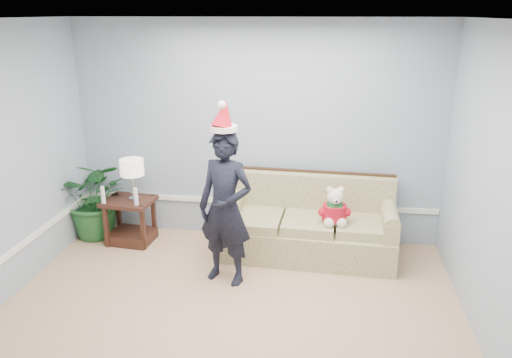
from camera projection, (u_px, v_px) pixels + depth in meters
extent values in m
cube|color=white|center=(201.00, 19.00, 3.29)|extent=(4.50, 5.00, 0.02)
cube|color=#889CAD|center=(256.00, 133.00, 6.08)|extent=(4.50, 0.02, 2.70)
cube|color=white|center=(256.00, 202.00, 6.34)|extent=(4.48, 0.03, 0.06)
cube|color=brown|center=(308.00, 240.00, 5.90)|extent=(2.02, 0.93, 0.38)
cube|color=brown|center=(256.00, 219.00, 5.86)|extent=(0.61, 0.70, 0.11)
cube|color=brown|center=(309.00, 222.00, 5.78)|extent=(0.61, 0.70, 0.11)
cube|color=brown|center=(363.00, 226.00, 5.69)|extent=(0.61, 0.70, 0.11)
cube|color=brown|center=(311.00, 195.00, 6.06)|extent=(1.99, 0.27, 0.53)
cube|color=black|center=(312.00, 172.00, 6.03)|extent=(1.99, 0.14, 0.05)
cube|color=brown|center=(233.00, 212.00, 5.93)|extent=(0.20, 0.86, 0.23)
cube|color=brown|center=(389.00, 221.00, 5.68)|extent=(0.20, 0.86, 0.23)
cube|color=#3C1E16|center=(129.00, 201.00, 6.13)|extent=(0.63, 0.54, 0.05)
cube|color=#3C1E16|center=(132.00, 236.00, 6.28)|extent=(0.56, 0.48, 0.13)
cube|color=#3C1E16|center=(106.00, 226.00, 6.07)|extent=(0.05, 0.05, 0.56)
cube|color=#3C1E16|center=(143.00, 228.00, 6.00)|extent=(0.05, 0.05, 0.56)
cube|color=#3C1E16|center=(119.00, 214.00, 6.42)|extent=(0.05, 0.05, 0.56)
cube|color=#3C1E16|center=(154.00, 216.00, 6.36)|extent=(0.05, 0.05, 0.56)
cylinder|color=silver|center=(134.00, 198.00, 6.12)|extent=(0.13, 0.13, 0.03)
sphere|color=silver|center=(134.00, 192.00, 6.10)|extent=(0.08, 0.08, 0.08)
cylinder|color=silver|center=(133.00, 183.00, 6.06)|extent=(0.02, 0.02, 0.29)
cylinder|color=beige|center=(132.00, 167.00, 5.99)|extent=(0.29, 0.29, 0.20)
cylinder|color=silver|center=(103.00, 199.00, 5.98)|extent=(0.05, 0.05, 0.12)
cylinder|color=white|center=(102.00, 190.00, 5.95)|extent=(0.05, 0.05, 0.10)
cylinder|color=silver|center=(136.00, 201.00, 5.93)|extent=(0.05, 0.05, 0.12)
cylinder|color=white|center=(135.00, 192.00, 5.89)|extent=(0.05, 0.05, 0.10)
imported|color=#1C5525|center=(96.00, 198.00, 6.31)|extent=(1.04, 0.94, 1.04)
imported|color=black|center=(225.00, 208.00, 5.15)|extent=(0.69, 0.56, 1.65)
cylinder|color=silver|center=(224.00, 128.00, 4.88)|extent=(0.36, 0.36, 0.05)
cone|color=red|center=(224.00, 114.00, 4.86)|extent=(0.33, 0.36, 0.31)
sphere|color=silver|center=(222.00, 105.00, 4.74)|extent=(0.08, 0.08, 0.08)
sphere|color=silver|center=(334.00, 212.00, 5.59)|extent=(0.25, 0.25, 0.25)
cylinder|color=red|center=(334.00, 212.00, 5.59)|extent=(0.30, 0.30, 0.18)
cylinder|color=#18622C|center=(335.00, 204.00, 5.56)|extent=(0.20, 0.20, 0.03)
sphere|color=silver|center=(328.00, 223.00, 5.51)|extent=(0.12, 0.12, 0.12)
sphere|color=silver|center=(340.00, 223.00, 5.50)|extent=(0.12, 0.12, 0.12)
sphere|color=silver|center=(335.00, 197.00, 5.52)|extent=(0.18, 0.18, 0.18)
sphere|color=black|center=(335.00, 201.00, 5.42)|extent=(0.03, 0.03, 0.03)
sphere|color=silver|center=(330.00, 189.00, 5.51)|extent=(0.07, 0.07, 0.07)
sphere|color=silver|center=(341.00, 190.00, 5.49)|extent=(0.07, 0.07, 0.07)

